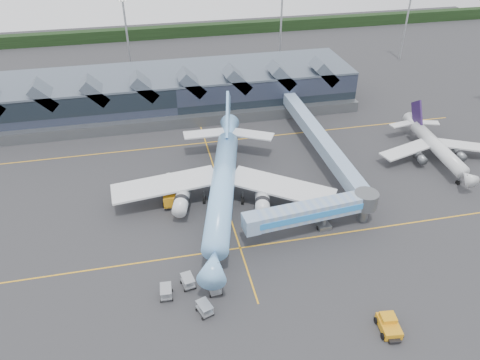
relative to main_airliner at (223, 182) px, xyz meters
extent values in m
plane|color=#2A2A2D|center=(0.30, -4.96, -4.45)|extent=(260.00, 260.00, 0.00)
cube|color=orange|center=(0.30, -12.96, -4.44)|extent=(120.00, 0.25, 0.01)
cube|color=orange|center=(0.30, 23.04, -4.44)|extent=(120.00, 0.25, 0.01)
cube|color=orange|center=(0.30, 5.04, -4.44)|extent=(0.25, 60.00, 0.01)
cube|color=black|center=(0.30, 105.04, -2.45)|extent=(260.00, 4.00, 4.00)
cube|color=black|center=(-4.70, 43.04, 0.05)|extent=(90.00, 20.00, 9.00)
cube|color=#485361|center=(-4.70, 43.04, 4.75)|extent=(90.00, 20.00, 0.60)
cube|color=slate|center=(-4.70, 32.04, -3.15)|extent=(90.00, 2.50, 2.60)
cube|color=#485361|center=(-33.70, 36.04, 4.85)|extent=(6.43, 6.00, 6.43)
cube|color=#485361|center=(-22.70, 36.04, 4.85)|extent=(6.43, 6.00, 6.43)
cube|color=#485361|center=(-11.70, 36.04, 4.85)|extent=(6.43, 6.00, 6.43)
cube|color=#485361|center=(-0.70, 36.04, 4.85)|extent=(6.43, 6.00, 6.43)
cube|color=#485361|center=(10.30, 36.04, 4.85)|extent=(6.43, 6.00, 6.43)
cube|color=#485361|center=(21.30, 36.04, 4.85)|extent=(6.43, 6.00, 6.43)
cube|color=#485361|center=(32.30, 36.04, 4.85)|extent=(6.43, 6.00, 6.43)
cylinder|color=gray|center=(-14.70, 67.04, 6.55)|extent=(0.56, 0.56, 22.00)
cube|color=slate|center=(-14.70, 67.04, 17.55)|extent=(2.40, 0.50, 0.90)
cylinder|color=gray|center=(30.30, 67.04, 6.55)|extent=(0.56, 0.56, 22.00)
cylinder|color=gray|center=(70.30, 65.04, 6.55)|extent=(0.56, 0.56, 22.00)
cylinder|color=#76C1F0|center=(-0.38, -1.49, 0.02)|extent=(12.33, 33.53, 4.14)
cone|color=#76C1F0|center=(-5.25, -20.52, 0.02)|extent=(5.44, 6.60, 4.14)
cube|color=black|center=(-5.43, -21.22, 0.89)|extent=(1.61, 0.72, 0.48)
cone|color=#76C1F0|center=(4.73, 18.48, 0.33)|extent=(5.91, 8.46, 4.14)
cube|color=silver|center=(-10.29, 2.49, -0.71)|extent=(19.18, 7.41, 1.37)
cube|color=silver|center=(10.22, -2.76, -0.71)|extent=(19.23, 15.33, 1.37)
cylinder|color=silver|center=(-7.81, -2.06, -1.74)|extent=(3.91, 6.21, 2.57)
cylinder|color=silver|center=(5.86, -5.56, -1.74)|extent=(3.91, 6.21, 2.57)
cube|color=#76C1F0|center=(4.25, 16.62, 4.65)|extent=(3.10, 10.39, 11.41)
cube|color=silver|center=(-0.57, 18.35, 0.33)|extent=(8.65, 3.41, 0.27)
cube|color=silver|center=(9.31, 15.82, 0.33)|extent=(9.19, 7.05, 0.27)
cylinder|color=slate|center=(-4.30, -16.81, -3.25)|extent=(0.31, 0.31, 2.40)
cylinder|color=slate|center=(-3.43, 0.78, -3.25)|extent=(0.31, 0.31, 2.40)
cylinder|color=slate|center=(3.38, -0.97, -3.25)|extent=(0.31, 0.31, 2.40)
cylinder|color=black|center=(-4.30, -16.81, -4.02)|extent=(0.86, 1.61, 1.53)
cylinder|color=silver|center=(46.27, 5.19, -1.48)|extent=(4.09, 19.40, 2.75)
cone|color=silver|center=(45.48, -6.06, -1.48)|extent=(2.98, 3.49, 2.75)
cube|color=black|center=(45.45, -6.47, -0.90)|extent=(1.07, 0.41, 0.48)
cone|color=silver|center=(47.09, 16.99, -1.27)|extent=(3.05, 4.58, 2.75)
cube|color=silver|center=(39.91, 6.52, -1.96)|extent=(11.97, 6.24, 0.92)
cube|color=silver|center=(52.75, 5.62, -1.96)|extent=(11.95, 7.61, 0.92)
cylinder|color=slate|center=(41.89, 4.12, -2.65)|extent=(1.93, 3.41, 1.71)
cylinder|color=slate|center=(50.45, 3.52, -2.65)|extent=(1.93, 3.41, 1.71)
cube|color=#291644|center=(47.02, 15.89, 1.27)|extent=(0.84, 6.20, 6.71)
cube|color=silver|center=(43.94, 16.38, -1.27)|extent=(5.50, 2.81, 0.23)
cube|color=silver|center=(50.13, 15.95, -1.27)|extent=(5.58, 3.45, 0.23)
cylinder|color=slate|center=(45.63, -3.87, -3.65)|extent=(0.26, 0.26, 1.59)
cylinder|color=slate|center=(43.99, 6.17, -3.65)|extent=(0.26, 0.26, 1.59)
cylinder|color=slate|center=(48.66, 5.85, -3.65)|extent=(0.26, 0.26, 1.59)
cylinder|color=black|center=(45.63, -3.87, -4.16)|extent=(0.48, 1.05, 1.02)
cube|color=#7494C1|center=(12.42, -11.44, -0.10)|extent=(18.90, 4.65, 2.71)
cube|color=#2A84D5|center=(12.56, -12.89, -0.10)|extent=(18.63, 1.97, 1.12)
cube|color=#7494C1|center=(2.18, -12.47, -0.10)|extent=(2.72, 3.22, 2.81)
cylinder|color=slate|center=(15.21, -11.17, -2.27)|extent=(0.65, 0.65, 4.35)
cube|color=slate|center=(15.21, -11.17, -4.03)|extent=(2.42, 2.08, 0.84)
cylinder|color=black|center=(14.28, -11.26, -4.12)|extent=(0.46, 0.87, 0.84)
cylinder|color=black|center=(16.14, -11.07, -4.12)|extent=(0.46, 0.87, 0.84)
cylinder|color=slate|center=(22.66, -10.42, -0.10)|extent=(4.12, 4.12, 2.81)
cylinder|color=slate|center=(22.66, -10.42, -2.27)|extent=(1.68, 1.68, 4.35)
cube|color=black|center=(-9.45, 3.44, -3.75)|extent=(2.83, 8.49, 0.46)
cube|color=orange|center=(-9.68, 0.30, -2.78)|extent=(2.37, 2.20, 2.04)
cube|color=black|center=(-9.74, -0.44, -2.32)|extent=(2.04, 0.29, 0.93)
cylinder|color=silver|center=(-9.37, 4.55, -2.50)|extent=(2.52, 5.52, 2.13)
sphere|color=silver|center=(-9.18, 7.24, -2.50)|extent=(2.04, 2.04, 2.04)
sphere|color=silver|center=(-9.57, 1.87, -2.50)|extent=(2.04, 2.04, 2.04)
cylinder|color=black|center=(-10.81, 0.75, -3.98)|extent=(0.39, 0.95, 0.93)
cylinder|color=black|center=(-8.50, 0.59, -3.98)|extent=(0.39, 0.95, 0.93)
cylinder|color=black|center=(-10.58, 3.99, -3.98)|extent=(0.39, 0.95, 0.93)
cylinder|color=black|center=(-8.26, 3.82, -3.98)|extent=(0.39, 0.95, 0.93)
cylinder|color=black|center=(-10.41, 6.30, -3.98)|extent=(0.39, 0.95, 0.93)
cylinder|color=black|center=(-8.09, 6.13, -3.98)|extent=(0.39, 0.95, 0.93)
cube|color=orange|center=(16.02, -32.91, -3.69)|extent=(2.80, 4.14, 1.08)
cube|color=orange|center=(16.09, -32.26, -2.88)|extent=(2.13, 1.94, 0.76)
cube|color=black|center=(15.79, -34.95, -3.96)|extent=(1.60, 1.03, 0.32)
cylinder|color=black|center=(14.63, -34.06, -4.02)|extent=(0.42, 0.90, 0.87)
cylinder|color=black|center=(17.11, -34.34, -4.02)|extent=(0.42, 0.90, 0.87)
cylinder|color=black|center=(14.92, -31.48, -4.02)|extent=(0.42, 0.90, 0.87)
cylinder|color=black|center=(17.40, -31.76, -4.02)|extent=(0.42, 0.90, 0.87)
cube|color=#989CA1|center=(-8.92, -19.40, -3.83)|extent=(2.02, 2.74, 0.17)
cube|color=#989CA1|center=(-8.92, -19.40, -2.75)|extent=(2.02, 2.74, 0.09)
cylinder|color=black|center=(-8.25, -18.35, -4.24)|extent=(0.21, 0.43, 0.41)
cube|color=#989CA1|center=(-5.34, -21.35, -3.83)|extent=(1.79, 2.62, 0.17)
cube|color=#989CA1|center=(-5.34, -21.35, -2.75)|extent=(1.79, 2.62, 0.09)
cylinder|color=black|center=(-4.57, -20.38, -4.24)|extent=(0.17, 0.42, 0.41)
cube|color=#989CA1|center=(-12.20, -20.82, -3.83)|extent=(1.74, 2.58, 0.17)
cube|color=#989CA1|center=(-12.20, -20.82, -2.75)|extent=(1.74, 2.58, 0.09)
cylinder|color=black|center=(-11.29, -19.97, -4.24)|extent=(0.16, 0.41, 0.41)
cube|color=#989CA1|center=(-7.30, -24.93, -3.83)|extent=(2.32, 2.87, 0.17)
cube|color=#989CA1|center=(-7.30, -24.93, -2.75)|extent=(2.32, 2.87, 0.09)
cylinder|color=black|center=(-6.80, -23.80, -4.24)|extent=(0.26, 0.43, 0.41)
camera|label=1|loc=(-11.90, -68.55, 46.30)|focal=35.00mm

